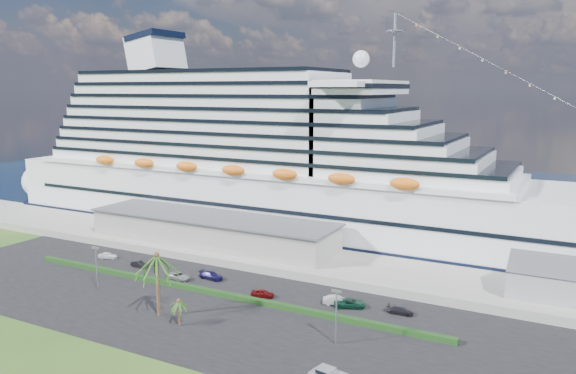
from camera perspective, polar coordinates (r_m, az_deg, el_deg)
The scene contains 19 objects.
ground at distance 88.86m, azimuth -9.65°, elevation -14.86°, with size 420.00×420.00×0.00m, color #244A18.
asphalt_lot at distance 97.02m, azimuth -5.61°, elevation -12.53°, with size 140.00×38.00×0.12m, color black.
wharf at distance 120.49m, azimuth 2.04°, elevation -7.53°, with size 240.00×20.00×1.80m, color gray.
water at distance 203.30m, azimuth 13.13°, elevation -0.82°, with size 420.00×160.00×0.02m, color black.
cruise_ship at distance 147.58m, azimuth -1.41°, elevation 2.01°, with size 191.00×38.00×54.00m.
terminal_building at distance 131.73m, azimuth -7.82°, elevation -4.24°, with size 61.00×15.00×6.30m.
hedge at distance 104.91m, azimuth -7.81°, elevation -10.51°, with size 88.00×1.10×0.90m, color black.
lamp_post_left at distance 110.37m, azimuth -18.89°, elevation -7.32°, with size 1.60×0.35×8.27m.
lamp_post_right at distance 83.79m, azimuth 4.93°, elevation -12.35°, with size 1.60×0.35×8.27m.
palm_tall at distance 94.44m, azimuth -13.20°, elevation -7.49°, with size 8.82×8.82×11.13m.
palm_short at distance 91.82m, azimuth -11.03°, elevation -11.59°, with size 3.53×3.53×4.56m.
parked_car_0 at distance 130.85m, azimuth -17.83°, elevation -6.64°, with size 1.64×4.06×1.38m, color white.
parked_car_1 at distance 122.87m, azimuth -14.89°, elevation -7.58°, with size 1.38×3.96×1.30m, color black.
parked_car_2 at distance 113.53m, azimuth -11.02°, elevation -8.88°, with size 2.28×4.94×1.37m, color #909498.
parked_car_3 at distance 112.68m, azimuth -7.81°, elevation -8.90°, with size 2.07×5.10×1.48m, color #171345.
parked_car_4 at distance 102.68m, azimuth -2.58°, elevation -10.73°, with size 1.70×4.22×1.44m, color #5E0C0E.
parked_car_5 at distance 99.61m, azimuth 4.95°, elevation -11.39°, with size 1.64×4.71×1.55m, color #B5B6BD.
parked_car_6 at distance 98.67m, azimuth 6.31°, elevation -11.64°, with size 2.50×5.43×1.51m, color #0E3825.
parked_car_7 at distance 97.28m, azimuth 11.33°, elevation -12.18°, with size 1.80×4.42×1.28m, color black.
Camera 1 is at (49.76, -63.60, 37.09)m, focal length 35.00 mm.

